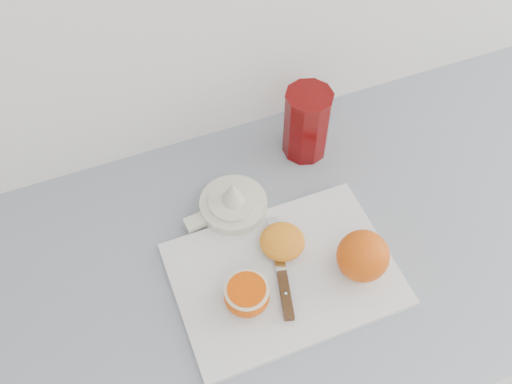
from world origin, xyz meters
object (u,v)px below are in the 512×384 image
counter (308,335)px  citrus_juicer (233,204)px  red_tumbler (307,125)px  half_orange (247,295)px  cutting_board (284,274)px

counter → citrus_juicer: bearing=141.9°
citrus_juicer → red_tumbler: (0.18, 0.09, 0.04)m
red_tumbler → half_orange: bearing=-129.7°
cutting_board → red_tumbler: red_tumbler is taller
counter → citrus_juicer: citrus_juicer is taller
cutting_board → half_orange: half_orange is taller
half_orange → citrus_juicer: bearing=76.8°
cutting_board → counter: bearing=24.8°
half_orange → cutting_board: bearing=19.0°
counter → half_orange: half_orange is taller
half_orange → red_tumbler: size_ratio=0.50×
citrus_juicer → red_tumbler: size_ratio=1.06×
counter → cutting_board: (-0.10, -0.05, 0.45)m
cutting_board → citrus_juicer: (-0.03, 0.15, 0.02)m
cutting_board → citrus_juicer: bearing=102.5°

